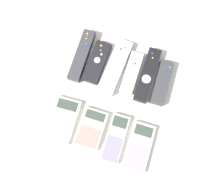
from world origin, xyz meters
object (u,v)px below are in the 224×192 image
Objects in this scene: calculator_1 at (91,128)px; remote_2 at (115,67)px; remote_5 at (162,83)px; remote_1 at (97,62)px; remote_0 at (82,55)px; remote_4 at (147,75)px; calculator_2 at (115,138)px; remote_3 at (132,73)px; calculator_3 at (139,146)px; calculator_0 at (63,120)px.

remote_2 is at bearing 87.42° from calculator_1.
remote_1 is at bearing 178.40° from remote_5.
remote_0 is 0.26m from calculator_1.
calculator_2 is (-0.04, -0.24, -0.01)m from remote_4.
calculator_3 is (0.10, -0.24, -0.00)m from remote_3.
remote_4 is (0.12, 0.00, 0.00)m from remote_2.
calculator_3 is (-0.01, -0.23, -0.01)m from remote_5.
remote_4 reaches higher than remote_1.
remote_2 is 0.29m from calculator_3.
calculator_0 is (-0.17, -0.23, -0.00)m from remote_3.
remote_3 is at bearing -3.13° from remote_0.
remote_2 is 0.12m from remote_4.
calculator_1 is at bearing -88.92° from remote_2.
calculator_0 is (-0.28, -0.23, -0.01)m from remote_5.
calculator_2 is (0.02, -0.24, -0.00)m from remote_3.
remote_1 is 0.76× the size of remote_2.
remote_3 is (0.19, -0.00, -0.00)m from remote_0.
remote_1 is 0.24m from calculator_1.
remote_4 is 0.27m from calculator_1.
calculator_3 is at bearing -2.45° from calculator_2.
remote_5 is (0.17, -0.01, 0.00)m from remote_2.
remote_5 reaches higher than calculator_3.
remote_3 is 0.97× the size of remote_5.
remote_5 reaches higher than remote_3.
calculator_2 is at bearing -86.61° from remote_3.
calculator_3 is at bearing -41.81° from remote_0.
calculator_2 is (0.08, -0.24, -0.00)m from remote_2.
calculator_2 is (0.15, -0.23, -0.00)m from remote_1.
remote_5 is 1.00× the size of calculator_2.
remote_2 is 0.23m from calculator_1.
remote_1 is 0.24m from calculator_0.
calculator_1 is 0.83× the size of calculator_3.
remote_3 is 0.24m from calculator_1.
calculator_3 is (0.29, -0.24, -0.01)m from remote_0.
remote_3 is at bearing 0.75° from remote_2.
remote_0 reaches higher than remote_3.
calculator_1 is at bearing 176.89° from calculator_3.
calculator_1 is (-0.01, -0.23, -0.00)m from remote_2.
calculator_1 and calculator_2 have the same top height.
calculator_0 is at bearing -142.00° from remote_5.
remote_5 reaches higher than calculator_2.
remote_1 is 0.24m from remote_5.
remote_3 is at bearing 111.46° from calculator_3.
calculator_1 is (0.10, 0.00, 0.00)m from calculator_0.
remote_5 is (0.30, -0.01, 0.00)m from remote_0.
remote_5 is 0.25m from calculator_2.
calculator_1 is at bearing -1.48° from calculator_0.
calculator_2 is at bearing -51.27° from remote_0.
remote_5 is (0.24, -0.00, 0.00)m from remote_1.
remote_4 is (0.19, 0.01, 0.00)m from remote_1.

